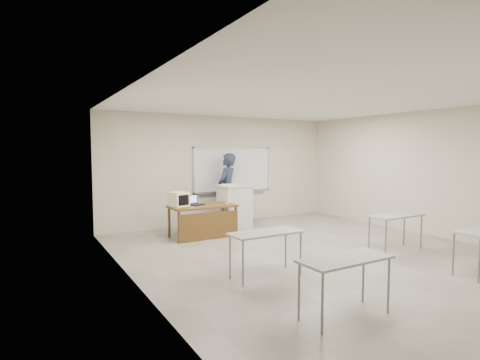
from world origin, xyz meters
TOP-DOWN VIEW (x-y plane):
  - floor at (0.00, 0.00)m, footprint 7.00×8.00m
  - whiteboard at (0.30, 3.97)m, footprint 2.48×0.10m
  - student_desks at (-0.00, -1.35)m, footprint 4.40×2.20m
  - instructor_desk at (-1.29, 2.49)m, footprint 1.54×0.77m
  - podium at (-0.20, 2.98)m, footprint 0.81×0.59m
  - crt_monitor at (-1.84, 2.73)m, footprint 0.36×0.41m
  - laptop at (-1.39, 2.75)m, footprint 0.32×0.30m
  - mouse at (-0.74, 2.40)m, footprint 0.12×0.10m
  - keyboard at (-0.35, 3.06)m, footprint 0.48×0.18m
  - presenter at (-0.08, 3.61)m, footprint 0.86×0.82m

SIDE VIEW (x-z plane):
  - floor at x=0.00m, z-range -0.01..0.00m
  - instructor_desk at x=-1.29m, z-range 0.18..0.93m
  - podium at x=-0.20m, z-range 0.00..1.15m
  - student_desks at x=0.00m, z-range 0.31..1.04m
  - mouse at x=-0.74m, z-range 0.75..0.79m
  - laptop at x=-1.39m, z-range 0.69..0.93m
  - crt_monitor at x=-1.84m, z-range 0.74..1.09m
  - presenter at x=-0.08m, z-range 0.00..1.96m
  - keyboard at x=-0.35m, z-range 1.15..1.18m
  - whiteboard at x=0.30m, z-range 0.83..2.14m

